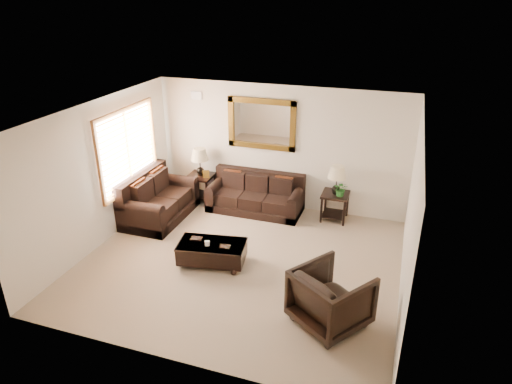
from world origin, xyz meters
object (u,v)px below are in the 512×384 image
(armchair, at_px, (331,296))
(end_table_left, at_px, (200,167))
(coffee_table, at_px, (212,251))
(sofa, at_px, (256,197))
(end_table_right, at_px, (336,185))
(loveseat, at_px, (157,202))

(armchair, bearing_deg, end_table_left, -7.59)
(end_table_left, height_order, coffee_table, end_table_left)
(coffee_table, relative_size, armchair, 1.31)
(sofa, bearing_deg, end_table_right, 2.95)
(end_table_right, bearing_deg, sofa, -177.05)
(end_table_left, bearing_deg, armchair, -42.69)
(armchair, bearing_deg, end_table_right, -46.37)
(sofa, distance_m, end_table_right, 1.79)
(end_table_right, bearing_deg, coffee_table, -126.72)
(end_table_left, distance_m, armchair, 4.85)
(end_table_left, distance_m, end_table_right, 3.06)
(sofa, xyz_separation_m, coffee_table, (-0.05, -2.28, -0.05))
(loveseat, distance_m, coffee_table, 2.22)
(loveseat, distance_m, end_table_left, 1.29)
(sofa, height_order, loveseat, loveseat)
(sofa, bearing_deg, end_table_left, 176.68)
(end_table_left, bearing_deg, coffee_table, -61.25)
(coffee_table, bearing_deg, end_table_right, 43.79)
(sofa, bearing_deg, loveseat, -151.70)
(loveseat, distance_m, armchair, 4.63)
(sofa, height_order, end_table_left, end_table_left)
(sofa, height_order, end_table_right, end_table_right)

